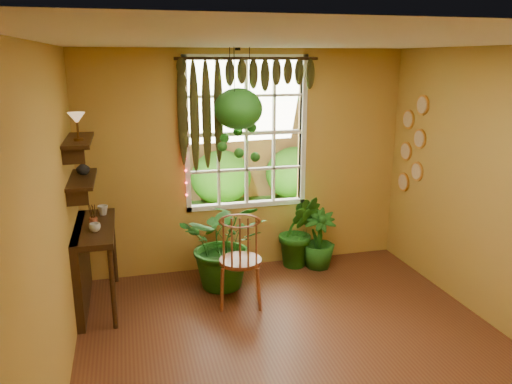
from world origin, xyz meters
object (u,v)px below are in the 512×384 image
windsor_chair (240,273)px  potted_plant_left (225,243)px  potted_plant_mid (299,231)px  hanging_basket (238,115)px  counter_ledge (86,258)px

windsor_chair → potted_plant_left: (-0.07, 0.46, 0.18)m
windsor_chair → potted_plant_mid: size_ratio=1.31×
windsor_chair → potted_plant_left: windsor_chair is taller
windsor_chair → hanging_basket: (0.14, 0.66, 1.61)m
hanging_basket → counter_ledge: bearing=-170.4°
potted_plant_left → hanging_basket: bearing=43.7°
potted_plant_left → hanging_basket: hanging_basket is taller
counter_ledge → windsor_chair: (1.58, -0.37, -0.20)m
windsor_chair → potted_plant_mid: windsor_chair is taller
counter_ledge → windsor_chair: windsor_chair is taller
potted_plant_left → hanging_basket: 1.46m
potted_plant_left → potted_plant_mid: bearing=18.6°
counter_ledge → potted_plant_left: (1.51, 0.09, -0.01)m
counter_ledge → hanging_basket: bearing=9.6°
counter_ledge → potted_plant_mid: 2.57m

